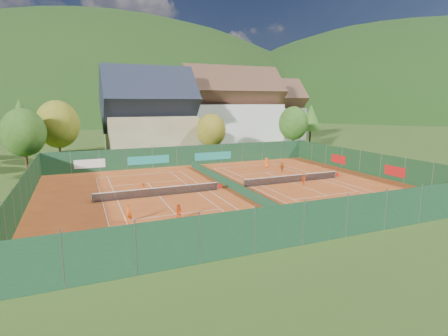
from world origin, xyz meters
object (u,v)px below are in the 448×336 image
Objects in this scene: hotel_block_b at (269,114)px; player_right_near at (304,180)px; player_left_mid at (179,213)px; player_right_far_a at (267,163)px; hotel_block_a at (231,112)px; player_left_far at (143,188)px; player_left_near at (129,213)px; chalet at (149,118)px; player_right_far_b at (282,167)px; ball_hopper at (400,197)px.

player_right_near is (-21.73, -45.85, -5.92)m from hotel_block_b.
player_left_mid is at bearing -126.23° from hotel_block_b.
player_right_near is 11.53m from player_right_far_a.
hotel_block_a is 17.48× the size of player_left_far.
player_left_near reaches higher than player_right_far_a.
chalet is 11.71× the size of player_left_mid.
chalet reaches higher than player_right_near.
hotel_block_a is 31.19m from player_right_far_b.
hotel_block_a is 15.79× the size of player_right_far_b.
ball_hopper is 17.35m from player_right_far_b.
hotel_block_b is 21.60× the size of ball_hopper.
hotel_block_a is 14.30× the size of player_right_far_a.
player_right_far_a is (12.90, -20.43, -5.87)m from chalet.
player_left_far is (-6.32, -28.42, -6.01)m from chalet.
hotel_block_a reaches higher than chalet.
player_right_far_a is at bearing 57.60° from player_right_near.
ball_hopper is 0.58× the size of player_left_mid.
player_right_near is at bearing 164.72° from player_left_far.
player_right_far_b is at bearing 65.90° from player_left_mid.
chalet is at bearing -82.49° from player_right_far_b.
ball_hopper is 20.88m from player_right_far_a.
player_right_near is at bearing 53.81° from player_right_far_b.
player_right_far_a is (18.05, 17.65, 0.06)m from player_left_mid.
player_right_far_a is at bearing -103.00° from hotel_block_a.
player_right_far_a is at bearing -57.73° from chalet.
player_right_near is at bearing 10.45° from player_left_near.
player_left_near is at bearing -167.47° from player_left_mid.
player_left_near is 1.25× the size of player_left_far.
player_right_far_b reaches higher than ball_hopper.
player_left_mid is at bearing -97.71° from chalet.
player_left_near is (-41.94, -51.00, -5.85)m from hotel_block_b.
chalet is 11.56× the size of player_right_near.
ball_hopper is (15.74, -41.12, -6.07)m from chalet.
ball_hopper is 10.29m from player_right_near.
chalet reaches higher than player_left_mid.
player_right_far_b reaches higher than player_left_far.
player_left_mid is (-38.15, -52.08, -5.93)m from hotel_block_b.
hotel_block_a is at bearing -130.58° from player_left_far.
player_left_near is 1.02× the size of player_right_far_a.
player_right_near reaches higher than ball_hopper.
chalet is 28.03m from player_right_far_b.
player_left_near is 1.13× the size of player_right_far_b.
chalet is 38.51m from player_left_near.
ball_hopper is 25.45m from player_left_far.
player_right_near reaches higher than player_right_far_b.
chalet is 11.84× the size of player_right_far_b.
hotel_block_b is at bearing 46.71° from player_left_near.
player_right_far_a is 3.53m from player_right_far_b.
player_left_far is 0.82× the size of player_right_far_a.
player_left_near reaches higher than player_right_near.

